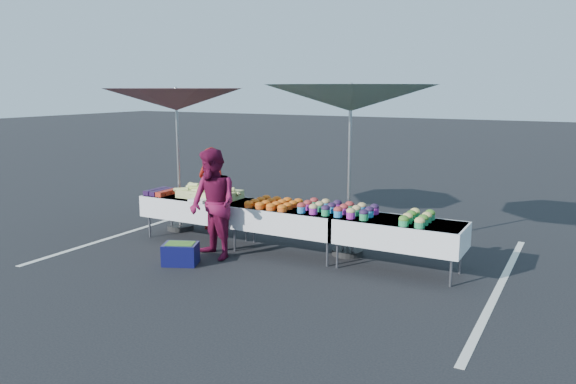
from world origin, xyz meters
The scene contains 17 objects.
ground centered at (0.00, 0.00, 0.00)m, with size 80.00×80.00×0.00m, color black.
stripe_left centered at (-3.20, 0.00, 0.00)m, with size 0.10×5.00×0.00m, color silver.
stripe_right centered at (3.20, 0.00, 0.00)m, with size 0.10×5.00×0.00m, color silver.
table_left centered at (-1.80, 0.00, 0.58)m, with size 1.86×0.81×0.75m.
table_center centered at (0.00, 0.00, 0.58)m, with size 1.86×0.81×0.75m.
table_right centered at (1.80, 0.00, 0.58)m, with size 1.86×0.81×0.75m.
berry_punnets centered at (-2.51, -0.06, 0.79)m, with size 0.40×0.54×0.08m.
corn_pile centered at (-1.55, 0.04, 0.84)m, with size 1.16×0.57×0.26m.
plastic_bags centered at (-1.50, -0.30, 0.78)m, with size 0.30×0.25×0.05m, color white.
carrot_bowls centered at (-0.25, -0.01, 0.80)m, with size 0.75×0.69×0.11m.
potato_cups centered at (0.85, 0.00, 0.83)m, with size 1.14×0.58×0.16m.
bean_baskets centered at (2.06, -0.01, 0.82)m, with size 0.36×0.68×0.15m.
vendor centered at (-1.97, 0.69, 0.77)m, with size 0.56×0.37×1.54m, color maroon.
customer centered at (-0.90, -0.75, 0.85)m, with size 0.83×0.64×1.70m, color maroon.
umbrella_left centered at (-2.50, 0.40, 2.38)m, with size 2.96×2.96×2.62m.
umbrella_right centered at (0.86, 0.40, 2.43)m, with size 3.39×3.39×2.68m.
storage_bin centered at (-1.15, -1.25, 0.17)m, with size 0.60×0.53×0.33m.
Camera 1 is at (4.12, -7.57, 2.62)m, focal length 35.00 mm.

